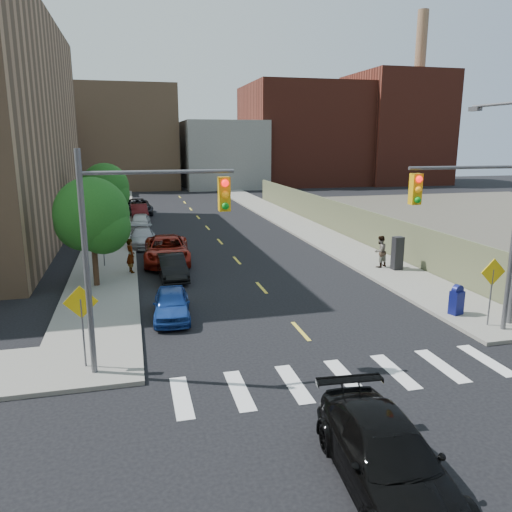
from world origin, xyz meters
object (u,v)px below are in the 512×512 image
payphone (397,253)px  pedestrian_east (380,252)px  parked_car_maroon (139,212)px  parked_car_grey (138,207)px  black_sedan (387,457)px  parked_car_red (167,250)px  mailbox (457,300)px  pedestrian_west (131,256)px  parked_car_silver (142,237)px  parked_car_black (172,267)px  parked_car_blue (172,304)px  parked_car_white (140,222)px

payphone → pedestrian_east: size_ratio=1.03×
parked_car_maroon → pedestrian_east: 25.80m
parked_car_grey → black_sedan: parked_car_grey is taller
parked_car_red → payphone: size_ratio=3.09×
mailbox → payphone: 7.40m
parked_car_grey → black_sedan: (4.34, -42.36, -0.03)m
pedestrian_west → payphone: bearing=-118.4°
parked_car_red → parked_car_silver: (-1.30, 5.26, -0.17)m
pedestrian_east → payphone: bearing=110.6°
parked_car_silver → pedestrian_west: 7.66m
parked_car_maroon → payphone: bearing=-61.8°
parked_car_black → payphone: 12.45m
black_sedan → payphone: (9.30, 16.05, 0.35)m
parked_car_black → payphone: bearing=-10.3°
pedestrian_east → parked_car_blue: bearing=-0.8°
black_sedan → mailbox: bearing=52.2°
parked_car_blue → parked_car_silver: size_ratio=0.85×
parked_car_white → mailbox: size_ratio=3.10×
parked_car_blue → parked_car_silver: same height
parked_car_red → mailbox: (10.97, -12.53, -0.03)m
mailbox → payphone: size_ratio=0.69×
parked_car_grey → payphone: bearing=-67.2°
parked_car_red → payphone: (12.34, -5.27, 0.28)m
parked_car_red → mailbox: 16.66m
parked_car_white → parked_car_grey: parked_car_grey is taller
parked_car_red → pedestrian_west: bearing=-128.9°
parked_car_black → pedestrian_east: pedestrian_east is taller
parked_car_grey → pedestrian_west: 23.40m
parked_car_silver → black_sedan: bearing=-79.4°
payphone → parked_car_black: bearing=168.9°
parked_car_maroon → payphone: (13.60, -23.03, 0.38)m
parked_car_red → parked_car_grey: (-1.30, 21.04, -0.04)m
parked_car_blue → parked_car_black: (0.52, 6.13, 0.02)m
parked_car_red → parked_car_white: size_ratio=1.45×
parked_car_white → parked_car_maroon: size_ratio=0.93×
parked_car_maroon → parked_car_grey: bearing=88.2°
parked_car_black → pedestrian_west: 2.50m
parked_car_blue → parked_car_black: bearing=89.4°
parked_car_red → parked_car_maroon: (-1.26, 17.76, -0.10)m
parked_car_blue → parked_car_black: parked_car_black is taller
black_sedan → payphone: bearing=64.2°
parked_car_black → pedestrian_west: size_ratio=2.08×
parked_car_silver → payphone: 17.24m
parked_car_white → parked_car_blue: bearing=-82.5°
parked_car_silver → pedestrian_west: size_ratio=2.30×
parked_car_blue → parked_car_black: size_ratio=0.94×
parked_car_maroon → mailbox: 32.67m
parked_car_white → parked_car_maroon: parked_car_maroon is taller
parked_car_grey → black_sedan: bearing=-88.8°
parked_car_grey → payphone: (13.64, -26.31, 0.32)m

